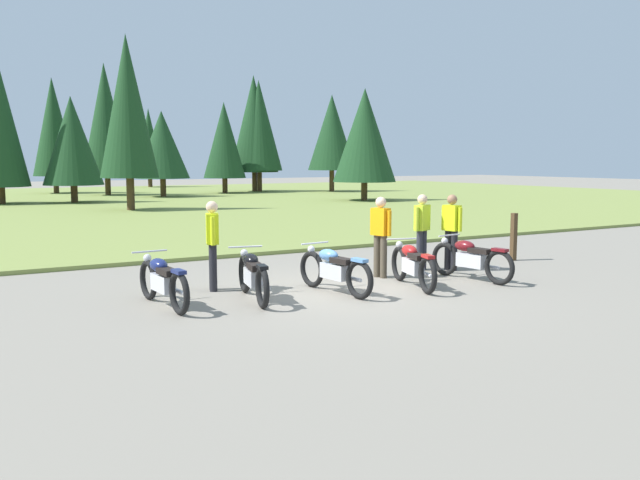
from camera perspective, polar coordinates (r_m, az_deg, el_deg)
The scene contains 13 objects.
ground_plane at distance 12.35m, azimuth 1.39°, elevation -4.44°, with size 140.00×140.00×0.00m, color gray.
grass_moorland at distance 37.86m, azimuth -20.35°, elevation 2.86°, with size 80.00×44.00×0.10m, color olive.
forest_treeline at distance 43.52m, azimuth -16.45°, elevation 9.15°, with size 40.67×29.27×8.67m.
motorcycle_navy at distance 11.33m, azimuth -13.29°, elevation -3.40°, with size 0.62×2.10×0.88m.
motorcycle_black at distance 11.62m, azimuth -5.76°, elevation -2.99°, with size 0.69×2.08×0.88m.
motorcycle_sky_blue at distance 12.17m, azimuth 1.22°, elevation -2.51°, with size 0.62×2.10×0.88m.
motorcycle_red at distance 12.86m, azimuth 7.92°, elevation -2.07°, with size 0.79×2.05×0.88m.
motorcycle_maroon at distance 13.82m, azimuth 12.75°, elevation -1.55°, with size 0.63×2.10×0.88m.
rider_near_row_end at distance 14.83m, azimuth 8.70°, elevation 1.09°, with size 0.52×0.34×1.67m.
rider_with_back_turned at distance 12.48m, azimuth -9.17°, elevation -0.00°, with size 0.32×0.53×1.67m.
rider_in_hivis_vest at distance 14.88m, azimuth 11.17°, elevation 1.06°, with size 0.27×0.54×1.67m.
rider_checking_bike at distance 13.75m, azimuth 5.19°, elevation 0.69°, with size 0.30×0.54×1.67m.
trail_marker_post at distance 16.74m, azimuth 16.21°, elevation 0.26°, with size 0.12×0.12×1.15m, color #47331E.
Camera 1 is at (-6.31, -10.34, 2.42)m, focal length 37.46 mm.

